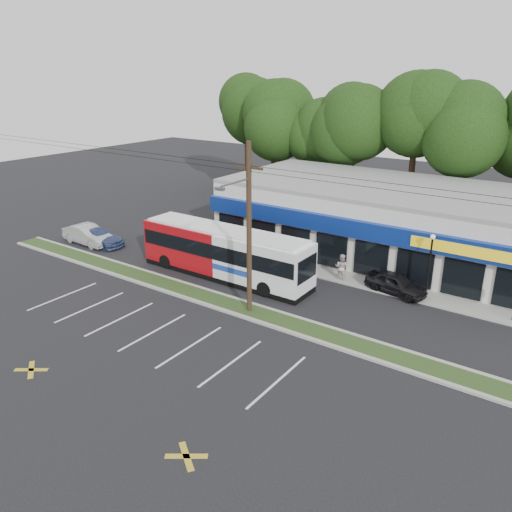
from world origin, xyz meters
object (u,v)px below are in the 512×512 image
object	(u,v)px
lamp_post	(430,259)
car_silver	(88,235)
pedestrian_a	(299,258)
car_blue	(98,237)
car_dark	(396,284)
pedestrian_b	(341,267)
utility_pole	(246,224)
metrobus	(225,252)

from	to	relation	value
lamp_post	car_silver	size ratio (longest dim) A/B	0.88
pedestrian_a	car_blue	bearing A→B (deg)	-25.28
car_dark	pedestrian_b	bearing A→B (deg)	100.81
lamp_post	car_dark	xyz separation A→B (m)	(-1.84, -0.30, -1.99)
utility_pole	pedestrian_b	bearing A→B (deg)	71.82
pedestrian_b	pedestrian_a	bearing A→B (deg)	-1.30
lamp_post	metrobus	distance (m)	13.32
lamp_post	metrobus	bearing A→B (deg)	-161.13
car_silver	lamp_post	bearing A→B (deg)	-77.72
utility_pole	car_silver	world-z (taller)	utility_pole
lamp_post	car_dark	size ratio (longest dim) A/B	1.06
pedestrian_b	car_blue	bearing A→B (deg)	12.03
utility_pole	pedestrian_b	world-z (taller)	utility_pole
utility_pole	pedestrian_a	xyz separation A→B (m)	(-0.83, 7.57, -4.53)
lamp_post	car_blue	size ratio (longest dim) A/B	0.88
car_silver	metrobus	bearing A→B (deg)	-84.96
car_dark	car_silver	size ratio (longest dim) A/B	0.83
metrobus	pedestrian_b	distance (m)	8.03
pedestrian_b	metrobus	bearing A→B (deg)	28.80
metrobus	car_silver	world-z (taller)	metrobus
metrobus	utility_pole	bearing A→B (deg)	-39.24
lamp_post	pedestrian_a	world-z (taller)	lamp_post
metrobus	car_dark	size ratio (longest dim) A/B	3.23
car_blue	pedestrian_a	xyz separation A→B (m)	(16.34, 4.66, 0.18)
pedestrian_b	car_silver	bearing A→B (deg)	12.39
pedestrian_a	metrobus	bearing A→B (deg)	6.98
car_silver	pedestrian_a	xyz separation A→B (m)	(17.21, 5.00, 0.09)
car_dark	car_silver	distance (m)	24.87
utility_pole	car_blue	size ratio (longest dim) A/B	10.33
utility_pole	pedestrian_b	distance (m)	9.14
car_dark	pedestrian_a	bearing A→B (deg)	100.81
pedestrian_a	lamp_post	bearing A→B (deg)	140.72
car_silver	pedestrian_a	distance (m)	17.92
car_dark	metrobus	bearing A→B (deg)	121.24
metrobus	car_dark	xyz separation A→B (m)	(10.74, 4.00, -1.15)
car_silver	pedestrian_b	xyz separation A→B (m)	(20.52, 5.00, 0.15)
pedestrian_b	utility_pole	bearing A→B (deg)	70.52
car_dark	pedestrian_b	distance (m)	3.85
car_silver	pedestrian_a	world-z (taller)	pedestrian_a
car_dark	pedestrian_b	world-z (taller)	pedestrian_b
lamp_post	car_dark	world-z (taller)	lamp_post
lamp_post	metrobus	xyz separation A→B (m)	(-12.58, -4.30, -0.83)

